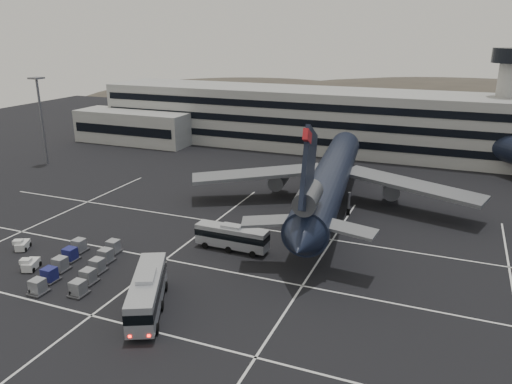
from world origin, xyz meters
TOP-DOWN VIEW (x-y plane):
  - ground at (0.00, 0.00)m, footprint 260.00×260.00m
  - lane_markings at (0.95, 0.72)m, footprint 90.00×55.62m
  - terminal at (-2.95, 71.14)m, footprint 125.00×26.00m
  - hills at (17.99, 170.00)m, footprint 352.00×180.00m
  - lightpole_left at (-55.00, 35.00)m, footprint 2.40×2.40m
  - trijet_main at (8.54, 29.60)m, footprint 47.10×57.67m
  - bus_near at (-1.14, -7.01)m, footprint 7.69×11.87m
  - bus_far at (0.52, 9.91)m, footprint 9.90×2.65m
  - tug_a at (-19.53, -4.50)m, footprint 2.20×2.75m
  - tug_b at (-25.00, -0.52)m, footprint 2.23×2.64m
  - uld_cluster at (-13.85, -2.66)m, footprint 9.93×14.25m

SIDE VIEW (x-z plane):
  - hills at x=17.99m, z-range -34.07..9.93m
  - ground at x=0.00m, z-range 0.00..0.00m
  - lane_markings at x=0.95m, z-range 0.00..0.01m
  - tug_b at x=-25.00m, z-range -0.08..1.39m
  - tug_a at x=-19.53m, z-range -0.09..1.46m
  - uld_cluster at x=-13.85m, z-range -0.02..1.67m
  - bus_far at x=0.52m, z-range 0.16..3.64m
  - bus_near at x=-1.14m, z-range 0.20..4.39m
  - trijet_main at x=8.54m, z-range -3.79..14.29m
  - terminal at x=-2.95m, z-range -5.07..18.93m
  - lightpole_left at x=-55.00m, z-range 2.68..20.95m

